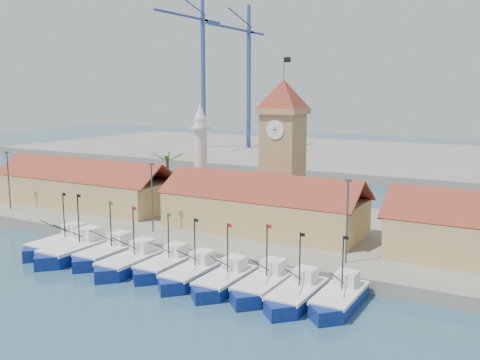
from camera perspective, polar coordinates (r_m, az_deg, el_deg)
The scene contains 21 objects.
ground at distance 55.30m, azimuth -7.18°, elevation -11.36°, with size 400.00×400.00×0.00m, color navy.
quay at distance 74.79m, azimuth 3.83°, elevation -5.17°, with size 140.00×32.00×1.50m, color gray.
terminal at distance 155.66m, azimuth 17.62°, elevation 2.12°, with size 240.00×80.00×2.00m, color gray.
boat_0 at distance 70.10m, azimuth -18.69°, elevation -6.62°, with size 3.71×10.17×7.69m.
boat_1 at distance 66.80m, azimuth -17.31°, elevation -7.30°, with size 3.90×10.68×8.08m.
boat_2 at distance 64.70m, azimuth -14.05°, elevation -7.76°, with size 3.57×9.77×7.39m.
boat_3 at distance 60.96m, azimuth -11.73°, elevation -8.73°, with size 3.60×9.86×7.46m.
boat_4 at distance 59.47m, azimuth -8.07°, elevation -9.15°, with size 3.34×9.15×6.92m.
boat_5 at distance 56.52m, azimuth -5.29°, elevation -10.09°, with size 3.38×9.25×7.00m.
boat_6 at distance 54.36m, azimuth -1.77°, elevation -10.86°, with size 3.37×9.23×6.98m.
boat_7 at distance 53.13m, azimuth 2.42°, elevation -11.32°, with size 3.49×9.55×7.22m.
boat_8 at distance 51.10m, azimuth 5.94°, elevation -12.25°, with size 3.40×9.32×7.05m.
boat_9 at distance 50.80m, azimuth 10.47°, elevation -12.50°, with size 3.38×9.25×7.00m.
hall_left at distance 89.36m, azimuth -16.17°, elevation -1.00°, with size 31.20×10.13×7.61m.
hall_center at distance 70.53m, azimuth 2.46°, elevation -3.35°, with size 27.04×10.13×7.61m.
clock_tower at distance 74.58m, azimuth 4.59°, elevation 3.54°, with size 5.80×5.80×22.70m.
minaret at distance 83.85m, azimuth -4.20°, elevation 2.66°, with size 3.00×3.00×16.30m.
palm_tree at distance 85.58m, azimuth -7.71°, elevation 0.38°, with size 5.60×5.03×8.39m.
lamp_posts at distance 62.88m, azimuth -0.42°, elevation -2.59°, with size 80.70×0.25×9.03m.
crane_blue_far at distance 170.40m, azimuth -4.23°, elevation 12.38°, with size 1.00×33.92×47.56m.
crane_blue_near at distance 168.62m, azimuth 0.67°, elevation 11.75°, with size 1.00×34.16×43.83m.
Camera 1 is at (31.03, -41.40, 19.54)m, focal length 40.00 mm.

